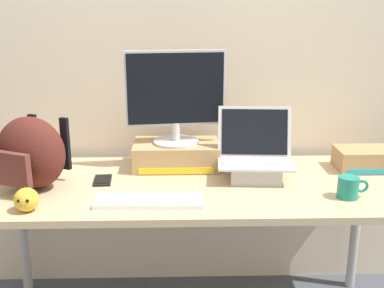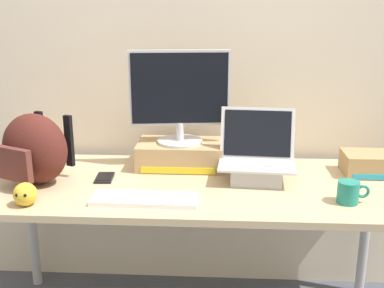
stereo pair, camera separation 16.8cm
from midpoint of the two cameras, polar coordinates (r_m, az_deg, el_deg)
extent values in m
cube|color=beige|center=(2.48, 2.62, 11.62)|extent=(7.00, 0.10, 2.60)
cube|color=tan|center=(2.15, 2.24, -5.02)|extent=(1.89, 0.75, 0.03)
cylinder|color=#B2B2B7|center=(2.74, -16.72, -9.18)|extent=(0.05, 0.05, 0.71)
cylinder|color=#B2B2B7|center=(2.72, 21.50, -9.87)|extent=(0.05, 0.05, 0.71)
cube|color=tan|center=(2.34, 0.64, -1.24)|extent=(0.41, 0.25, 0.12)
cube|color=yellow|center=(2.23, 0.48, -3.19)|extent=(0.35, 0.00, 0.03)
cylinder|color=silver|center=(2.32, 0.64, 0.31)|extent=(0.22, 0.22, 0.01)
cylinder|color=silver|center=(2.30, 0.65, 1.49)|extent=(0.04, 0.04, 0.09)
cube|color=silver|center=(2.26, 0.66, 6.60)|extent=(0.47, 0.07, 0.35)
cube|color=black|center=(2.25, 0.69, 6.55)|extent=(0.45, 0.06, 0.33)
cube|color=#ADADB2|center=(2.18, 9.79, -3.42)|extent=(0.23, 0.21, 0.07)
cube|color=silver|center=(2.17, 9.85, -2.37)|extent=(0.35, 0.26, 0.01)
cube|color=#B7B7BC|center=(2.18, 9.84, -2.06)|extent=(0.30, 0.15, 0.00)
cube|color=silver|center=(2.22, 9.91, 1.22)|extent=(0.34, 0.10, 0.23)
cube|color=black|center=(2.21, 9.92, 1.23)|extent=(0.30, 0.08, 0.20)
cube|color=white|center=(1.95, -3.15, -6.59)|extent=(0.43, 0.15, 0.02)
cube|color=silver|center=(1.94, -3.16, -6.28)|extent=(0.40, 0.13, 0.00)
ellipsoid|color=#4C1E19|center=(2.18, -16.02, -0.58)|extent=(0.38, 0.33, 0.31)
cube|color=brown|center=(2.10, -18.29, -2.30)|extent=(0.18, 0.10, 0.14)
cube|color=black|center=(2.32, -15.54, 0.88)|extent=(0.04, 0.03, 0.23)
cube|color=black|center=(2.21, -12.24, 0.34)|extent=(0.04, 0.03, 0.23)
cylinder|color=#1E7F70|center=(2.05, 20.24, -5.41)|extent=(0.09, 0.09, 0.09)
torus|color=#1E7F70|center=(2.06, 21.77, -5.27)|extent=(0.06, 0.01, 0.06)
cube|color=black|center=(2.21, -8.16, -4.00)|extent=(0.08, 0.14, 0.01)
cube|color=black|center=(2.21, -8.17, -3.86)|extent=(0.07, 0.11, 0.00)
sphere|color=gold|center=(1.98, -16.85, -5.74)|extent=(0.09, 0.09, 0.09)
sphere|color=black|center=(1.95, -17.72, -5.83)|extent=(0.01, 0.01, 0.01)
sphere|color=black|center=(1.94, -16.82, -5.88)|extent=(0.01, 0.01, 0.01)
cube|color=#A88456|center=(2.42, 23.03, -2.19)|extent=(0.32, 0.18, 0.10)
cube|color=#2899BC|center=(2.35, 23.66, -3.66)|extent=(0.27, 0.00, 0.02)
camera|label=1|loc=(0.08, -87.69, 0.69)|focal=45.11mm
camera|label=2|loc=(0.08, 92.31, -0.69)|focal=45.11mm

